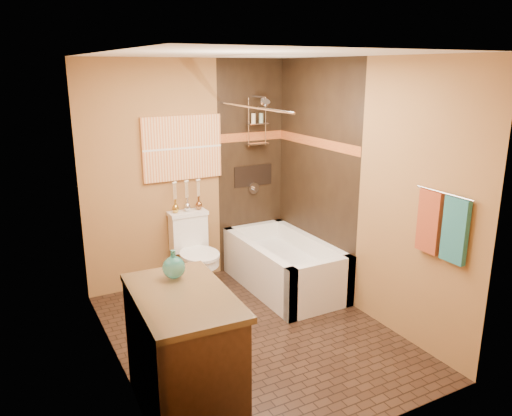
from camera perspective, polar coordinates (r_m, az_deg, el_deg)
floor at (r=4.80m, az=-0.43°, el=-14.19°), size 3.00×3.00×0.00m
wall_left at (r=3.92m, az=-16.15°, el=-1.89°), size 0.02×3.00×2.50m
wall_right at (r=4.97m, az=11.86°, el=2.08°), size 0.02×3.00×2.50m
wall_back at (r=5.65m, az=-7.62°, el=3.91°), size 2.40×0.02×2.50m
wall_front at (r=3.14m, az=12.54°, el=-6.11°), size 2.40×0.02×2.50m
ceiling at (r=4.16m, az=-0.50°, el=17.17°), size 3.00×3.00×0.00m
alcove_tile_back at (r=5.95m, az=-0.57°, el=4.65°), size 0.85×0.01×2.50m
alcove_tile_right at (r=5.54m, az=6.80°, el=3.71°), size 0.01×1.50×2.50m
mosaic_band_back at (r=5.88m, az=-0.54°, el=8.17°), size 0.85×0.01×0.10m
mosaic_band_right at (r=5.47m, az=6.84°, el=7.49°), size 0.01×1.50×0.10m
alcove_niche at (r=5.98m, az=-0.33°, el=3.72°), size 0.50×0.01×0.25m
shower_fixtures at (r=5.80m, az=0.15°, el=8.52°), size 0.24×0.33×1.16m
curtain_rod at (r=5.02m, az=-0.45°, el=11.45°), size 0.03×1.55×0.03m
towel_bar at (r=4.17m, az=20.74°, el=1.58°), size 0.02×0.55×0.02m
towel_teal at (r=4.17m, az=21.81°, el=-2.40°), size 0.05×0.22×0.52m
towel_rust at (r=4.33m, az=19.20°, el=-1.49°), size 0.05×0.22×0.52m
sunset_painting at (r=5.54m, az=-8.41°, el=6.81°), size 0.90×0.04×0.70m
vanity_mirror at (r=3.19m, az=-13.46°, el=-1.05°), size 0.01×1.00×0.90m
bathtub at (r=5.65m, az=3.20°, el=-6.94°), size 0.80×1.50×0.55m
toilet at (r=5.58m, az=-6.97°, el=-5.01°), size 0.43×0.64×0.85m
vanity at (r=3.69m, az=-8.28°, el=-16.13°), size 0.68×1.07×0.92m
teal_bottle at (r=3.68m, az=-9.39°, el=-6.38°), size 0.21×0.21×0.26m
bud_vases at (r=5.57m, az=-7.90°, el=1.47°), size 0.35×0.07×0.34m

